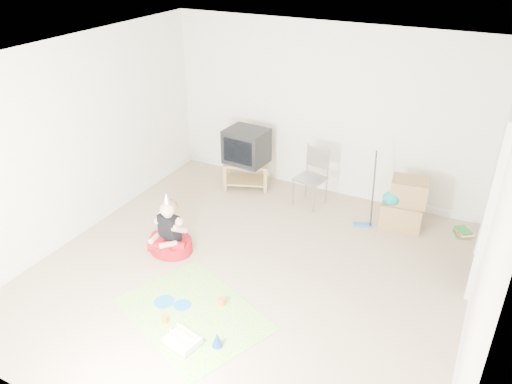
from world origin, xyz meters
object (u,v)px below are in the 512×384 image
at_px(crt_tv, 247,146).
at_px(birthday_cake, 183,341).
at_px(seated_woman, 170,238).
at_px(tv_stand, 247,172).
at_px(cardboard_boxes, 404,204).
at_px(folding_chair, 310,179).

height_order(crt_tv, birthday_cake, crt_tv).
bearing_deg(seated_woman, birthday_cake, -50.68).
bearing_deg(seated_woman, crt_tv, 88.98).
xyz_separation_m(tv_stand, crt_tv, (-0.00, 0.00, 0.45)).
bearing_deg(crt_tv, birthday_cake, -68.78).
height_order(cardboard_boxes, seated_woman, seated_woman).
height_order(tv_stand, folding_chair, folding_chair).
relative_size(tv_stand, cardboard_boxes, 1.14).
distance_m(folding_chair, cardboard_boxes, 1.39).
height_order(crt_tv, cardboard_boxes, crt_tv).
bearing_deg(folding_chair, crt_tv, 175.25).
bearing_deg(seated_woman, tv_stand, 88.98).
height_order(folding_chair, cardboard_boxes, folding_chair).
distance_m(crt_tv, cardboard_boxes, 2.53).
relative_size(tv_stand, crt_tv, 1.29).
bearing_deg(birthday_cake, folding_chair, 88.73).
distance_m(folding_chair, seated_woman, 2.29).
xyz_separation_m(cardboard_boxes, birthday_cake, (-1.46, -3.32, -0.30)).
xyz_separation_m(crt_tv, folding_chair, (1.12, -0.09, -0.27)).
height_order(crt_tv, folding_chair, crt_tv).
relative_size(tv_stand, folding_chair, 0.90).
height_order(crt_tv, seated_woman, crt_tv).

